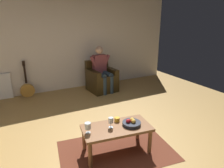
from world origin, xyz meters
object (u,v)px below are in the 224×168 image
(coffee_table, at_px, (117,131))
(candle_jar, at_px, (117,119))
(armchair, at_px, (101,80))
(person_seated, at_px, (102,68))
(wine_glass_far, at_px, (111,121))
(wine_glass_near, at_px, (88,126))
(fruit_bowl, at_px, (131,123))
(guitar, at_px, (27,89))

(coffee_table, bearing_deg, candle_jar, -120.22)
(armchair, height_order, person_seated, person_seated)
(candle_jar, bearing_deg, wine_glass_far, 35.26)
(armchair, height_order, wine_glass_near, armchair)
(wine_glass_far, bearing_deg, fruit_bowl, 165.93)
(coffee_table, bearing_deg, wine_glass_near, -4.88)
(coffee_table, bearing_deg, guitar, -72.01)
(wine_glass_far, relative_size, candle_jar, 1.96)
(person_seated, bearing_deg, wine_glass_near, 56.77)
(person_seated, relative_size, candle_jar, 15.12)
(armchair, bearing_deg, coffee_table, 65.44)
(person_seated, xyz_separation_m, wine_glass_far, (1.03, 2.59, -0.14))
(wine_glass_near, bearing_deg, guitar, -79.60)
(guitar, height_order, wine_glass_near, guitar)
(armchair, height_order, guitar, guitar)
(coffee_table, distance_m, guitar, 3.23)
(wine_glass_near, height_order, candle_jar, wine_glass_near)
(person_seated, xyz_separation_m, guitar, (1.94, -0.46, -0.46))
(armchair, bearing_deg, fruit_bowl, 70.16)
(person_seated, bearing_deg, wine_glass_far, 63.32)
(armchair, height_order, fruit_bowl, armchair)
(person_seated, height_order, guitar, person_seated)
(coffee_table, bearing_deg, fruit_bowl, 165.91)
(armchair, xyz_separation_m, wine_glass_far, (1.03, 2.62, 0.22))
(armchair, height_order, coffee_table, armchair)
(person_seated, xyz_separation_m, coffee_table, (0.94, 2.61, -0.31))
(person_seated, distance_m, wine_glass_far, 2.79)
(armchair, xyz_separation_m, fruit_bowl, (0.72, 2.70, 0.14))
(wine_glass_near, bearing_deg, fruit_bowl, 171.96)
(armchair, height_order, candle_jar, armchair)
(coffee_table, height_order, fruit_bowl, fruit_bowl)
(guitar, bearing_deg, candle_jar, 110.25)
(coffee_table, relative_size, guitar, 1.14)
(guitar, relative_size, wine_glass_near, 6.01)
(coffee_table, xyz_separation_m, wine_glass_far, (0.09, -0.02, 0.17))
(armchair, distance_m, person_seated, 0.35)
(person_seated, bearing_deg, guitar, -18.19)
(guitar, bearing_deg, fruit_bowl, 111.33)
(guitar, bearing_deg, wine_glass_near, 100.40)
(armchair, xyz_separation_m, wine_glass_near, (1.38, 2.61, 0.21))
(wine_glass_far, bearing_deg, guitar, -73.39)
(coffee_table, bearing_deg, armchair, -109.59)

